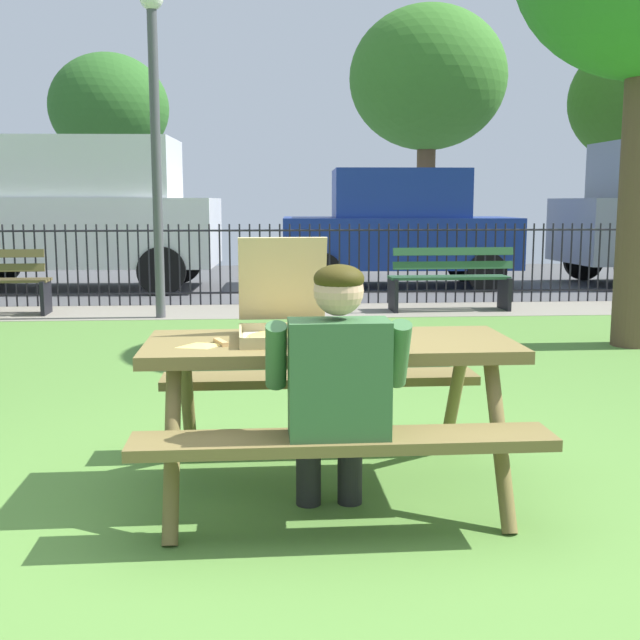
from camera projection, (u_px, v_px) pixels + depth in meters
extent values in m
cube|color=#58893A|center=(289.00, 415.00, 5.42)|extent=(28.00, 11.69, 0.02)
cube|color=gray|center=(276.00, 311.00, 10.49)|extent=(28.00, 1.40, 0.01)
cube|color=#515154|center=(272.00, 281.00, 14.60)|extent=(28.00, 6.94, 0.01)
cube|color=brown|center=(330.00, 346.00, 3.87)|extent=(1.81, 0.78, 0.06)
cube|color=brown|center=(343.00, 441.00, 3.33)|extent=(1.80, 0.30, 0.05)
cube|color=brown|center=(320.00, 379.00, 4.51)|extent=(1.80, 0.30, 0.05)
cylinder|color=brown|center=(172.00, 452.00, 3.46)|extent=(0.07, 0.43, 0.74)
cylinder|color=brown|center=(188.00, 404.00, 4.28)|extent=(0.07, 0.43, 0.74)
cylinder|color=brown|center=(500.00, 443.00, 3.58)|extent=(0.07, 0.43, 0.74)
cylinder|color=brown|center=(454.00, 398.00, 4.40)|extent=(0.07, 0.43, 0.74)
cube|color=tan|center=(285.00, 340.00, 3.85)|extent=(0.46, 0.46, 0.01)
cube|color=silver|center=(285.00, 338.00, 3.85)|extent=(0.43, 0.43, 0.00)
cube|color=tan|center=(288.00, 342.00, 3.63)|extent=(0.45, 0.03, 0.04)
cube|color=tan|center=(283.00, 327.00, 4.06)|extent=(0.45, 0.03, 0.04)
cube|color=tan|center=(241.00, 335.00, 3.82)|extent=(0.03, 0.45, 0.04)
cube|color=tan|center=(330.00, 333.00, 3.87)|extent=(0.03, 0.45, 0.04)
cube|color=tan|center=(282.00, 279.00, 4.04)|extent=(0.45, 0.15, 0.43)
cylinder|color=tan|center=(285.00, 337.00, 3.85)|extent=(0.38, 0.38, 0.01)
cylinder|color=#EDC75B|center=(285.00, 336.00, 3.85)|extent=(0.35, 0.35, 0.00)
pyramid|color=#F4D263|center=(202.00, 344.00, 3.72)|extent=(0.22, 0.19, 0.01)
cube|color=tan|center=(221.00, 342.00, 3.75)|extent=(0.08, 0.15, 0.02)
cylinder|color=black|center=(308.00, 460.00, 3.76)|extent=(0.12, 0.12, 0.44)
cylinder|color=black|center=(311.00, 422.00, 3.52)|extent=(0.15, 0.42, 0.15)
cylinder|color=black|center=(350.00, 459.00, 3.78)|extent=(0.12, 0.12, 0.44)
cylinder|color=black|center=(356.00, 421.00, 3.54)|extent=(0.15, 0.42, 0.15)
cube|color=#386638|center=(339.00, 381.00, 3.29)|extent=(0.42, 0.22, 0.52)
cylinder|color=#386638|center=(276.00, 356.00, 3.30)|extent=(0.09, 0.21, 0.31)
cylinder|color=#386638|center=(399.00, 354.00, 3.34)|extent=(0.09, 0.21, 0.31)
sphere|color=tan|center=(339.00, 291.00, 3.25)|extent=(0.21, 0.21, 0.21)
ellipsoid|color=#332D0C|center=(339.00, 279.00, 3.23)|extent=(0.21, 0.20, 0.12)
cylinder|color=black|center=(275.00, 230.00, 11.03)|extent=(20.22, 0.03, 0.03)
cylinder|color=black|center=(275.00, 292.00, 11.16)|extent=(20.22, 0.03, 0.03)
cylinder|color=black|center=(5.00, 266.00, 10.83)|extent=(0.02, 0.02, 1.14)
cylinder|color=black|center=(15.00, 266.00, 10.84)|extent=(0.02, 0.02, 1.14)
cylinder|color=black|center=(25.00, 266.00, 10.85)|extent=(0.02, 0.02, 1.14)
cylinder|color=black|center=(36.00, 266.00, 10.86)|extent=(0.02, 0.02, 1.14)
cylinder|color=black|center=(46.00, 266.00, 10.87)|extent=(0.02, 0.02, 1.14)
cylinder|color=black|center=(57.00, 266.00, 10.88)|extent=(0.02, 0.02, 1.14)
cylinder|color=black|center=(67.00, 266.00, 10.89)|extent=(0.02, 0.02, 1.14)
cylinder|color=black|center=(77.00, 265.00, 10.90)|extent=(0.02, 0.02, 1.14)
cylinder|color=black|center=(88.00, 265.00, 10.91)|extent=(0.02, 0.02, 1.14)
cylinder|color=black|center=(98.00, 265.00, 10.92)|extent=(0.02, 0.02, 1.14)
cylinder|color=black|center=(108.00, 265.00, 10.93)|extent=(0.02, 0.02, 1.14)
cylinder|color=black|center=(118.00, 265.00, 10.94)|extent=(0.02, 0.02, 1.14)
cylinder|color=black|center=(129.00, 265.00, 10.95)|extent=(0.02, 0.02, 1.14)
cylinder|color=black|center=(139.00, 265.00, 10.96)|extent=(0.02, 0.02, 1.14)
cylinder|color=black|center=(149.00, 265.00, 10.97)|extent=(0.02, 0.02, 1.14)
cylinder|color=black|center=(159.00, 265.00, 10.98)|extent=(0.02, 0.02, 1.14)
cylinder|color=black|center=(169.00, 265.00, 10.99)|extent=(0.02, 0.02, 1.14)
cylinder|color=black|center=(180.00, 265.00, 11.00)|extent=(0.02, 0.02, 1.14)
cylinder|color=black|center=(190.00, 265.00, 11.01)|extent=(0.02, 0.02, 1.14)
cylinder|color=black|center=(200.00, 265.00, 11.02)|extent=(0.02, 0.02, 1.14)
cylinder|color=black|center=(210.00, 265.00, 11.03)|extent=(0.02, 0.02, 1.14)
cylinder|color=black|center=(220.00, 265.00, 11.04)|extent=(0.02, 0.02, 1.14)
cylinder|color=black|center=(230.00, 265.00, 11.05)|extent=(0.02, 0.02, 1.14)
cylinder|color=black|center=(240.00, 265.00, 11.06)|extent=(0.02, 0.02, 1.14)
cylinder|color=black|center=(250.00, 265.00, 11.07)|extent=(0.02, 0.02, 1.14)
cylinder|color=black|center=(260.00, 264.00, 11.08)|extent=(0.02, 0.02, 1.14)
cylinder|color=black|center=(270.00, 264.00, 11.09)|extent=(0.02, 0.02, 1.14)
cylinder|color=black|center=(280.00, 264.00, 11.10)|extent=(0.02, 0.02, 1.14)
cylinder|color=black|center=(290.00, 264.00, 11.11)|extent=(0.02, 0.02, 1.14)
cylinder|color=black|center=(300.00, 264.00, 11.12)|extent=(0.02, 0.02, 1.14)
cylinder|color=black|center=(310.00, 264.00, 11.13)|extent=(0.02, 0.02, 1.14)
cylinder|color=black|center=(320.00, 264.00, 11.14)|extent=(0.02, 0.02, 1.14)
cylinder|color=black|center=(330.00, 264.00, 11.15)|extent=(0.02, 0.02, 1.14)
cylinder|color=black|center=(339.00, 264.00, 11.16)|extent=(0.02, 0.02, 1.14)
cylinder|color=black|center=(349.00, 264.00, 11.17)|extent=(0.02, 0.02, 1.14)
cylinder|color=black|center=(359.00, 264.00, 11.18)|extent=(0.02, 0.02, 1.14)
cylinder|color=black|center=(369.00, 264.00, 11.19)|extent=(0.02, 0.02, 1.14)
cylinder|color=black|center=(379.00, 264.00, 11.20)|extent=(0.02, 0.02, 1.14)
cylinder|color=black|center=(388.00, 264.00, 11.21)|extent=(0.02, 0.02, 1.14)
cylinder|color=black|center=(398.00, 264.00, 11.22)|extent=(0.02, 0.02, 1.14)
cylinder|color=black|center=(408.00, 264.00, 11.23)|extent=(0.02, 0.02, 1.14)
cylinder|color=black|center=(418.00, 264.00, 11.24)|extent=(0.02, 0.02, 1.14)
cylinder|color=black|center=(427.00, 263.00, 11.25)|extent=(0.02, 0.02, 1.14)
cylinder|color=black|center=(437.00, 263.00, 11.26)|extent=(0.02, 0.02, 1.14)
cylinder|color=black|center=(447.00, 263.00, 11.27)|extent=(0.02, 0.02, 1.14)
cylinder|color=black|center=(456.00, 263.00, 11.28)|extent=(0.02, 0.02, 1.14)
cylinder|color=black|center=(466.00, 263.00, 11.29)|extent=(0.02, 0.02, 1.14)
cylinder|color=black|center=(475.00, 263.00, 11.30)|extent=(0.02, 0.02, 1.14)
cylinder|color=black|center=(485.00, 263.00, 11.31)|extent=(0.02, 0.02, 1.14)
cylinder|color=black|center=(495.00, 263.00, 11.32)|extent=(0.02, 0.02, 1.14)
cylinder|color=black|center=(504.00, 263.00, 11.33)|extent=(0.02, 0.02, 1.14)
cylinder|color=black|center=(514.00, 263.00, 11.34)|extent=(0.02, 0.02, 1.14)
cylinder|color=black|center=(523.00, 263.00, 11.35)|extent=(0.02, 0.02, 1.14)
cylinder|color=black|center=(533.00, 263.00, 11.36)|extent=(0.02, 0.02, 1.14)
cylinder|color=black|center=(542.00, 263.00, 11.37)|extent=(0.02, 0.02, 1.14)
cylinder|color=black|center=(552.00, 263.00, 11.38)|extent=(0.02, 0.02, 1.14)
cylinder|color=black|center=(561.00, 263.00, 11.39)|extent=(0.02, 0.02, 1.14)
cylinder|color=black|center=(571.00, 263.00, 11.40)|extent=(0.02, 0.02, 1.14)
cylinder|color=black|center=(580.00, 263.00, 11.41)|extent=(0.02, 0.02, 1.14)
cylinder|color=black|center=(589.00, 263.00, 11.42)|extent=(0.02, 0.02, 1.14)
cylinder|color=black|center=(599.00, 263.00, 11.43)|extent=(0.02, 0.02, 1.14)
cylinder|color=black|center=(608.00, 262.00, 11.44)|extent=(0.02, 0.02, 1.14)
cylinder|color=black|center=(618.00, 262.00, 11.45)|extent=(0.02, 0.02, 1.14)
cylinder|color=black|center=(627.00, 262.00, 11.46)|extent=(0.02, 0.02, 1.14)
cylinder|color=black|center=(636.00, 262.00, 11.47)|extent=(0.02, 0.02, 1.14)
cube|color=black|center=(46.00, 297.00, 10.15)|extent=(0.06, 0.44, 0.44)
cube|color=#2B5836|center=(446.00, 276.00, 10.66)|extent=(1.60, 0.15, 0.04)
cube|color=#2B5836|center=(449.00, 277.00, 10.52)|extent=(1.60, 0.15, 0.04)
cube|color=#2B5836|center=(452.00, 278.00, 10.38)|extent=(1.60, 0.15, 0.04)
cube|color=#2B5836|center=(453.00, 265.00, 10.30)|extent=(1.60, 0.11, 0.11)
cube|color=#2B5836|center=(453.00, 251.00, 10.27)|extent=(1.60, 0.11, 0.11)
cube|color=black|center=(504.00, 294.00, 10.59)|extent=(0.06, 0.44, 0.44)
cube|color=black|center=(393.00, 295.00, 10.43)|extent=(0.06, 0.44, 0.44)
cylinder|color=#4C4C51|center=(156.00, 168.00, 9.62)|extent=(0.12, 0.12, 3.71)
cylinder|color=brown|center=(640.00, 206.00, 7.77)|extent=(0.43, 0.43, 2.80)
cube|color=white|center=(73.00, 232.00, 12.98)|extent=(4.78, 2.16, 1.10)
cube|color=white|center=(70.00, 168.00, 12.83)|extent=(3.47, 1.87, 0.96)
cube|color=#262D38|center=(139.00, 168.00, 12.86)|extent=(0.11, 1.67, 0.82)
cylinder|color=black|center=(161.00, 271.00, 12.14)|extent=(0.76, 0.14, 0.76)
cylinder|color=black|center=(180.00, 262.00, 14.08)|extent=(0.76, 0.14, 0.76)
cylinder|color=black|center=(0.00, 262.00, 13.99)|extent=(0.76, 0.14, 0.76)
cube|color=navy|center=(398.00, 242.00, 13.40)|extent=(3.97, 1.88, 0.84)
cube|color=navy|center=(399.00, 193.00, 13.28)|extent=(2.26, 1.60, 0.80)
cube|color=#262D38|center=(441.00, 193.00, 13.30)|extent=(0.10, 1.46, 0.68)
cylinder|color=black|center=(487.00, 272.00, 12.66)|extent=(0.64, 0.14, 0.64)
cylinder|color=black|center=(464.00, 264.00, 14.36)|extent=(0.64, 0.14, 0.64)
cylinder|color=black|center=(322.00, 273.00, 12.57)|extent=(0.64, 0.14, 0.64)
cylinder|color=black|center=(319.00, 264.00, 14.27)|extent=(0.64, 0.14, 0.64)
cylinder|color=black|center=(638.00, 268.00, 12.69)|extent=(0.76, 0.14, 0.76)
cylinder|color=black|center=(584.00, 259.00, 14.62)|extent=(0.76, 0.14, 0.76)
cylinder|color=brown|center=(113.00, 207.00, 19.40)|extent=(0.46, 0.46, 2.62)
ellipsoid|color=#2E6524|center=(109.00, 108.00, 19.04)|extent=(2.86, 2.86, 2.58)
cylinder|color=brown|center=(425.00, 199.00, 19.92)|extent=(0.47, 0.47, 3.01)
ellipsoid|color=#367525|center=(428.00, 78.00, 19.48)|extent=(3.89, 3.89, 3.50)
cylinder|color=brown|center=(635.00, 207.00, 20.34)|extent=(0.33, 0.33, 2.63)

